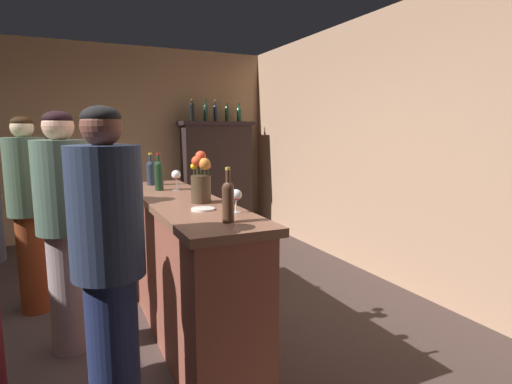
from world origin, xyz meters
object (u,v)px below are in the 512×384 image
(wine_bottle_riesling, at_px, (159,174))
(display_bottle_midright, at_px, (227,113))
(wine_glass_mid, at_px, (176,176))
(bar_counter, at_px, (184,267))
(wine_glass_front, at_px, (236,196))
(patron_tall, at_px, (109,265))
(display_bottle_center, at_px, (215,112))
(wine_bottle_malbec, at_px, (151,171))
(patron_in_navy, at_px, (29,207))
(patron_in_grey, at_px, (65,223))
(flower_arrangement, at_px, (201,181))
(display_bottle_right, at_px, (239,114))
(cheese_plate, at_px, (203,209))
(display_cabinet, at_px, (217,174))
(wine_bottle_pinot, at_px, (228,199))
(display_bottle_midleft, at_px, (206,112))
(display_bottle_left, at_px, (192,111))

(wine_bottle_riesling, xyz_separation_m, display_bottle_midright, (1.63, 2.65, 0.63))
(wine_glass_mid, bearing_deg, bar_counter, -99.29)
(wine_glass_front, distance_m, patron_tall, 0.87)
(display_bottle_center, bearing_deg, display_bottle_midright, 0.00)
(wine_bottle_malbec, height_order, patron_in_navy, patron_in_navy)
(display_bottle_center, bearing_deg, patron_in_grey, -125.58)
(bar_counter, xyz_separation_m, display_bottle_midright, (1.57, 3.15, 1.29))
(flower_arrangement, bearing_deg, display_bottle_right, 63.31)
(cheese_plate, bearing_deg, wine_bottle_riesling, 94.05)
(wine_bottle_malbec, distance_m, display_bottle_right, 2.99)
(wine_bottle_riesling, relative_size, display_bottle_right, 1.10)
(display_cabinet, xyz_separation_m, patron_in_navy, (-2.47, -2.22, 0.04))
(patron_tall, bearing_deg, wine_bottle_riesling, 4.33)
(cheese_plate, bearing_deg, wine_bottle_pinot, -87.58)
(display_bottle_center, bearing_deg, patron_in_navy, -137.79)
(bar_counter, distance_m, display_bottle_center, 3.67)
(wine_glass_mid, xyz_separation_m, flower_arrangement, (0.00, -0.69, 0.03))
(wine_bottle_riesling, height_order, patron_tall, patron_tall)
(display_cabinet, distance_m, display_bottle_midright, 0.96)
(wine_bottle_riesling, height_order, display_bottle_midright, display_bottle_midright)
(bar_counter, xyz_separation_m, patron_in_navy, (-1.07, 0.93, 0.39))
(display_bottle_midright, bearing_deg, wine_bottle_riesling, -121.67)
(wine_glass_mid, xyz_separation_m, display_bottle_midleft, (1.15, 2.69, 0.66))
(wine_bottle_riesling, relative_size, display_bottle_center, 0.96)
(cheese_plate, distance_m, display_bottle_right, 4.11)
(wine_bottle_pinot, xyz_separation_m, wine_bottle_malbec, (-0.08, 1.75, -0.00))
(bar_counter, distance_m, patron_in_grey, 0.89)
(flower_arrangement, distance_m, display_bottle_left, 3.56)
(display_bottle_center, bearing_deg, bar_counter, -113.71)
(wine_glass_front, bearing_deg, cheese_plate, 134.86)
(cheese_plate, height_order, patron_in_grey, patron_in_grey)
(display_cabinet, height_order, wine_glass_mid, display_cabinet)
(flower_arrangement, distance_m, patron_tall, 1.04)
(wine_glass_mid, bearing_deg, wine_bottle_malbec, 108.15)
(patron_in_navy, relative_size, patron_tall, 1.00)
(display_bottle_right, xyz_separation_m, patron_tall, (-2.39, -4.10, -0.89))
(wine_bottle_riesling, bearing_deg, wine_bottle_pinot, -86.42)
(patron_tall, bearing_deg, patron_in_navy, 38.87)
(display_cabinet, relative_size, display_bottle_midleft, 5.12)
(flower_arrangement, relative_size, cheese_plate, 2.37)
(flower_arrangement, bearing_deg, patron_in_grey, 159.44)
(patron_in_navy, height_order, patron_in_grey, patron_in_grey)
(wine_glass_mid, bearing_deg, wine_bottle_pinot, -92.08)
(wine_bottle_pinot, relative_size, wine_glass_front, 2.11)
(wine_glass_mid, bearing_deg, wine_glass_front, -85.07)
(wine_glass_mid, height_order, display_bottle_center, display_bottle_center)
(display_bottle_left, relative_size, display_bottle_midleft, 0.99)
(cheese_plate, xyz_separation_m, patron_in_grey, (-0.81, 0.58, -0.14))
(wine_bottle_riesling, bearing_deg, display_bottle_left, 67.90)
(bar_counter, distance_m, wine_glass_mid, 0.80)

